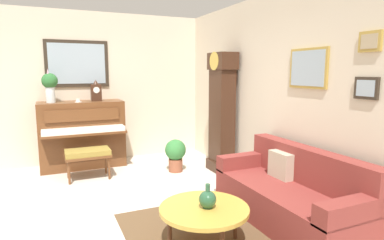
# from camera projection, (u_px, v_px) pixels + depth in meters

# --- Properties ---
(ground_plane) EXTENTS (6.40, 6.00, 0.10)m
(ground_plane) POSITION_uv_depth(u_px,v_px,m) (105.00, 219.00, 3.88)
(ground_plane) COLOR beige
(wall_left) EXTENTS (0.13, 4.90, 2.80)m
(wall_left) POSITION_uv_depth(u_px,v_px,m) (79.00, 88.00, 6.01)
(wall_left) COLOR beige
(wall_left) RESTS_ON ground_plane
(wall_back) EXTENTS (5.30, 0.13, 2.80)m
(wall_back) POSITION_uv_depth(u_px,v_px,m) (272.00, 93.00, 4.62)
(wall_back) COLOR beige
(wall_back) RESTS_ON ground_plane
(piano) EXTENTS (0.87, 1.44, 1.18)m
(piano) POSITION_uv_depth(u_px,v_px,m) (82.00, 134.00, 5.79)
(piano) COLOR brown
(piano) RESTS_ON ground_plane
(piano_bench) EXTENTS (0.42, 0.70, 0.48)m
(piano_bench) POSITION_uv_depth(u_px,v_px,m) (88.00, 154.00, 5.14)
(piano_bench) COLOR brown
(piano_bench) RESTS_ON ground_plane
(grandfather_clock) EXTENTS (0.52, 0.34, 2.03)m
(grandfather_clock) POSITION_uv_depth(u_px,v_px,m) (222.00, 116.00, 5.48)
(grandfather_clock) COLOR #3D2316
(grandfather_clock) RESTS_ON ground_plane
(couch) EXTENTS (1.90, 0.80, 0.84)m
(couch) POSITION_uv_depth(u_px,v_px,m) (291.00, 195.00, 3.68)
(couch) COLOR maroon
(couch) RESTS_ON ground_plane
(coffee_table) EXTENTS (0.88, 0.88, 0.41)m
(coffee_table) POSITION_uv_depth(u_px,v_px,m) (204.00, 210.00, 3.15)
(coffee_table) COLOR gold
(coffee_table) RESTS_ON ground_plane
(mantel_clock) EXTENTS (0.13, 0.18, 0.38)m
(mantel_clock) POSITION_uv_depth(u_px,v_px,m) (96.00, 91.00, 5.78)
(mantel_clock) COLOR #3D2316
(mantel_clock) RESTS_ON piano
(flower_vase) EXTENTS (0.26, 0.26, 0.58)m
(flower_vase) POSITION_uv_depth(u_px,v_px,m) (50.00, 84.00, 5.46)
(flower_vase) COLOR silver
(flower_vase) RESTS_ON piano
(teacup) EXTENTS (0.12, 0.12, 0.06)m
(teacup) POSITION_uv_depth(u_px,v_px,m) (78.00, 101.00, 5.57)
(teacup) COLOR white
(teacup) RESTS_ON piano
(green_jug) EXTENTS (0.17, 0.17, 0.24)m
(green_jug) POSITION_uv_depth(u_px,v_px,m) (208.00, 199.00, 3.11)
(green_jug) COLOR #234C33
(green_jug) RESTS_ON coffee_table
(potted_plant) EXTENTS (0.36, 0.36, 0.56)m
(potted_plant) POSITION_uv_depth(u_px,v_px,m) (175.00, 153.00, 5.54)
(potted_plant) COLOR #935138
(potted_plant) RESTS_ON ground_plane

